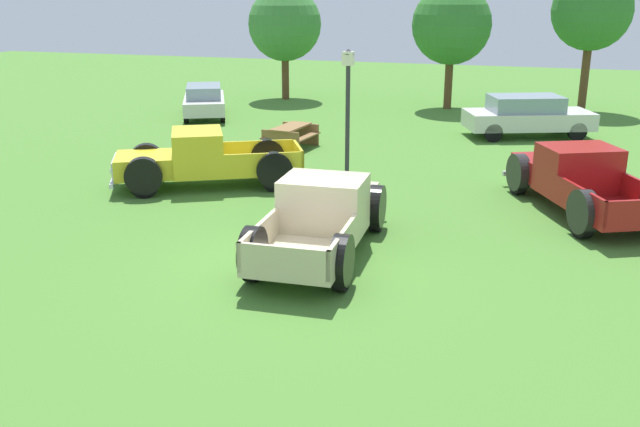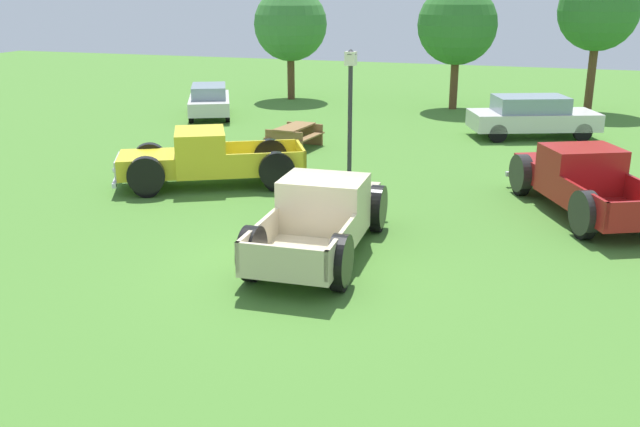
% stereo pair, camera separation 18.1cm
% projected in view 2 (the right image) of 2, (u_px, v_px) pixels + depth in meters
% --- Properties ---
extents(ground_plane, '(80.00, 80.00, 0.00)m').
position_uv_depth(ground_plane, '(293.00, 268.00, 14.30)').
color(ground_plane, '#477A2D').
extents(pickup_truck_foreground, '(2.21, 5.27, 1.59)m').
position_uv_depth(pickup_truck_foreground, '(325.00, 215.00, 15.20)').
color(pickup_truck_foreground, '#C6B793').
rests_on(pickup_truck_foreground, ground_plane).
extents(pickup_truck_behind_left, '(3.95, 5.59, 1.62)m').
position_uv_depth(pickup_truck_behind_left, '(578.00, 180.00, 17.88)').
color(pickup_truck_behind_left, maroon).
rests_on(pickup_truck_behind_left, ground_plane).
extents(pickup_truck_behind_right, '(5.49, 4.03, 1.60)m').
position_uv_depth(pickup_truck_behind_right, '(199.00, 160.00, 19.96)').
color(pickup_truck_behind_right, yellow).
rests_on(pickup_truck_behind_right, ground_plane).
extents(sedan_distant_a, '(4.98, 3.43, 1.54)m').
position_uv_depth(sedan_distant_a, '(532.00, 116.00, 26.43)').
color(sedan_distant_a, silver).
rests_on(sedan_distant_a, ground_plane).
extents(sedan_distant_b, '(3.29, 4.45, 1.38)m').
position_uv_depth(sedan_distant_b, '(209.00, 100.00, 30.64)').
color(sedan_distant_b, silver).
rests_on(sedan_distant_b, ground_plane).
extents(lamp_post_near, '(0.36, 0.36, 3.84)m').
position_uv_depth(lamp_post_near, '(350.00, 118.00, 19.26)').
color(lamp_post_near, '#2D2D33').
rests_on(lamp_post_near, ground_plane).
extents(picnic_table, '(1.69, 1.97, 0.78)m').
position_uv_depth(picnic_table, '(295.00, 134.00, 24.77)').
color(picnic_table, olive).
rests_on(picnic_table, ground_plane).
extents(oak_tree_east, '(3.44, 3.44, 6.11)m').
position_uv_depth(oak_tree_east, '(599.00, 11.00, 30.76)').
color(oak_tree_east, brown).
rests_on(oak_tree_east, ground_plane).
extents(oak_tree_west, '(3.56, 3.56, 5.43)m').
position_uv_depth(oak_tree_west, '(290.00, 24.00, 34.59)').
color(oak_tree_west, brown).
rests_on(oak_tree_west, ground_plane).
extents(oak_tree_center, '(3.55, 3.55, 5.54)m').
position_uv_depth(oak_tree_center, '(457.00, 25.00, 31.73)').
color(oak_tree_center, brown).
rests_on(oak_tree_center, ground_plane).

